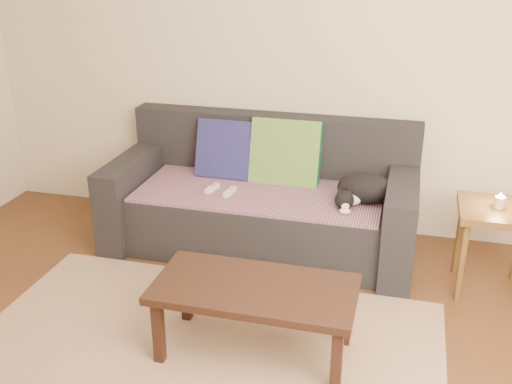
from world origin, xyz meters
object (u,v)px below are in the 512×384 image
Objects in this scene: sofa at (263,203)px; wii_remote_a at (212,188)px; cat at (363,189)px; side_table at (496,223)px; wii_remote_b at (230,192)px; coffee_table at (255,295)px.

wii_remote_a is (-0.32, -0.16, 0.15)m from sofa.
sofa is 0.38m from wii_remote_a.
cat reaches higher than side_table.
wii_remote_b is (-0.18, -0.19, 0.15)m from sofa.
cat is at bearing 169.31° from side_table.
coffee_table is at bearing -130.96° from cat.
sofa is 0.74m from cat.
sofa reaches higher than wii_remote_b.
sofa is at bearing -51.49° from wii_remote_a.
cat is 0.82× the size of side_table.
sofa is at bearing -37.51° from wii_remote_b.
cat is at bearing -8.78° from sofa.
sofa is at bearing 150.88° from cat.
cat is 0.89m from wii_remote_b.
cat reaches higher than coffee_table.
side_table is at bearing 38.53° from coffee_table.
side_table is at bearing -86.31° from wii_remote_b.
coffee_table is at bearing -140.02° from wii_remote_a.
sofa is 14.00× the size of wii_remote_b.
wii_remote_a is 1.00× the size of wii_remote_b.
wii_remote_b is 1.69m from side_table.
sofa is 1.27m from coffee_table.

